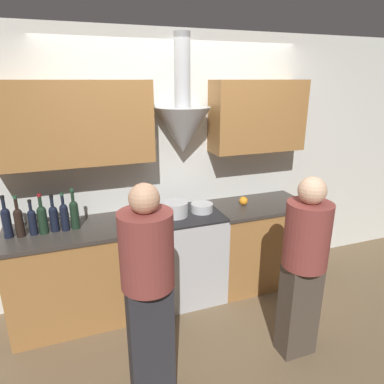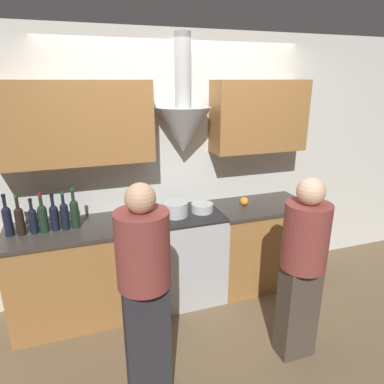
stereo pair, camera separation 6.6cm
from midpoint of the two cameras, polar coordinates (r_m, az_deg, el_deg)
name	(u,v)px [view 1 (the left image)]	position (r m, az deg, el deg)	size (l,w,h in m)	color
ground_plane	(201,313)	(3.52, 0.87, -19.46)	(12.00, 12.00, 0.00)	brown
wall_back	(173,153)	(3.41, -3.69, 6.57)	(8.40, 0.53, 2.60)	silver
counter_left	(89,272)	(3.39, -17.37, -12.68)	(1.36, 0.62, 0.91)	#9E6B38
counter_right	(257,242)	(3.84, 10.31, -8.28)	(0.99, 0.62, 0.91)	#9E6B38
stove_range	(189,254)	(3.54, -1.12, -10.35)	(0.62, 0.60, 0.91)	#B7BABC
wine_bottle_0	(6,221)	(3.20, -29.06, -4.23)	(0.07, 0.07, 0.36)	black
wine_bottle_1	(19,221)	(3.17, -27.43, -4.26)	(0.07, 0.07, 0.35)	black
wine_bottle_2	(32,221)	(3.17, -25.61, -4.32)	(0.07, 0.07, 0.31)	black
wine_bottle_3	(42,218)	(3.15, -24.23, -3.95)	(0.08, 0.08, 0.35)	black
wine_bottle_4	(54,217)	(3.16, -22.60, -3.86)	(0.07, 0.07, 0.32)	black
wine_bottle_5	(64,215)	(3.14, -21.07, -3.66)	(0.07, 0.07, 0.34)	black
wine_bottle_6	(74,213)	(3.14, -19.59, -3.29)	(0.07, 0.07, 0.36)	black
stock_pot	(175,209)	(3.26, -3.40, -2.86)	(0.24, 0.24, 0.14)	#B7BABC
mixing_bowl	(202,208)	(3.37, 1.10, -2.61)	(0.22, 0.22, 0.08)	#B7BABC
orange_fruit	(243,201)	(3.58, 8.05, -1.47)	(0.09, 0.09, 0.09)	orange
person_foreground_left	(148,289)	(2.31, -8.12, -15.70)	(0.34, 0.34, 1.58)	#28282D
person_foreground_right	(304,262)	(2.78, 17.50, -11.12)	(0.34, 0.34, 1.50)	#473D33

